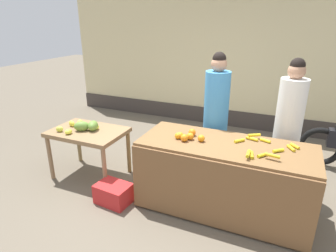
% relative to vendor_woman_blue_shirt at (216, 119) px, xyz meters
% --- Properties ---
extents(ground_plane, '(24.00, 24.00, 0.00)m').
position_rel_vendor_woman_blue_shirt_xyz_m(ground_plane, '(-0.19, -0.66, -0.94)').
color(ground_plane, '#665B4C').
extents(market_wall_back, '(7.90, 0.23, 3.26)m').
position_rel_vendor_woman_blue_shirt_xyz_m(market_wall_back, '(-0.19, 2.42, 0.66)').
color(market_wall_back, beige).
rests_on(market_wall_back, ground).
extents(fruit_stall_counter, '(2.05, 0.85, 0.89)m').
position_rel_vendor_woman_blue_shirt_xyz_m(fruit_stall_counter, '(0.30, -0.67, -0.50)').
color(fruit_stall_counter, brown).
rests_on(fruit_stall_counter, ground).
extents(side_table_wooden, '(1.06, 0.73, 0.74)m').
position_rel_vendor_woman_blue_shirt_xyz_m(side_table_wooden, '(-1.72, -0.66, -0.29)').
color(side_table_wooden, olive).
rests_on(side_table_wooden, ground).
extents(banana_bunch_pile, '(0.72, 0.67, 0.07)m').
position_rel_vendor_woman_blue_shirt_xyz_m(banana_bunch_pile, '(0.72, -0.63, -0.03)').
color(banana_bunch_pile, gold).
rests_on(banana_bunch_pile, fruit_stall_counter).
extents(orange_pile, '(0.37, 0.29, 0.09)m').
position_rel_vendor_woman_blue_shirt_xyz_m(orange_pile, '(-0.16, -0.70, -0.01)').
color(orange_pile, orange).
rests_on(orange_pile, fruit_stall_counter).
extents(mango_papaya_pile, '(0.57, 0.48, 0.14)m').
position_rel_vendor_woman_blue_shirt_xyz_m(mango_papaya_pile, '(-1.76, -0.67, -0.14)').
color(mango_papaya_pile, '#D1D648').
rests_on(mango_papaya_pile, side_table_wooden).
extents(vendor_woman_blue_shirt, '(0.34, 0.34, 1.86)m').
position_rel_vendor_woman_blue_shirt_xyz_m(vendor_woman_blue_shirt, '(0.00, 0.00, 0.00)').
color(vendor_woman_blue_shirt, '#33333D').
rests_on(vendor_woman_blue_shirt, ground).
extents(vendor_woman_white_shirt, '(0.34, 0.34, 1.83)m').
position_rel_vendor_woman_blue_shirt_xyz_m(vendor_woman_white_shirt, '(0.94, 0.06, -0.02)').
color(vendor_woman_white_shirt, '#33333D').
rests_on(vendor_woman_white_shirt, ground).
extents(produce_crate, '(0.47, 0.36, 0.26)m').
position_rel_vendor_woman_blue_shirt_xyz_m(produce_crate, '(-1.02, -1.11, -0.81)').
color(produce_crate, red).
rests_on(produce_crate, ground).
extents(produce_sack, '(0.46, 0.47, 0.46)m').
position_rel_vendor_woman_blue_shirt_xyz_m(produce_sack, '(-0.94, 0.05, -0.71)').
color(produce_sack, tan).
rests_on(produce_sack, ground).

